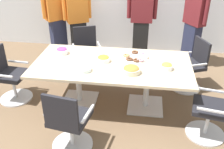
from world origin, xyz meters
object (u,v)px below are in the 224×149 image
object	(u,v)px
office_chair_3	(9,77)
snack_bowl_chips_orange	(103,59)
conference_table	(112,70)
person_standing_2	(142,17)
person_standing_3	(195,20)
snack_bowl_chips_yellow	(167,66)
office_chair_4	(69,124)
plate_stack	(84,69)
person_standing_0	(56,15)
office_chair_1	(191,67)
snack_bowl_pretzels	(131,70)
snack_bowl_candy_mix	(62,51)
office_chair_0	(214,111)
donut_platter	(136,57)
person_standing_1	(78,18)
office_chair_2	(87,54)

from	to	relation	value
office_chair_3	snack_bowl_chips_orange	bearing A→B (deg)	98.35
conference_table	person_standing_2	distance (m)	1.81
person_standing_3	snack_bowl_chips_yellow	xyz separation A→B (m)	(-0.61, -1.77, -0.18)
office_chair_4	plate_stack	world-z (taller)	office_chair_4
person_standing_0	person_standing_2	distance (m)	1.80
office_chair_1	office_chair_4	distance (m)	2.46
office_chair_4	snack_bowl_pretzels	size ratio (longest dim) A/B	3.55
office_chair_1	snack_bowl_candy_mix	distance (m)	2.25
office_chair_0	office_chair_3	world-z (taller)	same
plate_stack	office_chair_3	bearing A→B (deg)	170.31
plate_stack	office_chair_4	bearing A→B (deg)	-92.63
office_chair_4	snack_bowl_chips_orange	world-z (taller)	office_chair_4
person_standing_0	plate_stack	xyz separation A→B (m)	(1.06, -1.99, -0.17)
snack_bowl_chips_orange	snack_bowl_candy_mix	distance (m)	0.74
person_standing_2	snack_bowl_candy_mix	xyz separation A→B (m)	(-1.23, -1.52, -0.16)
conference_table	person_standing_0	world-z (taller)	person_standing_0
snack_bowl_candy_mix	donut_platter	distance (m)	1.20
snack_bowl_candy_mix	plate_stack	distance (m)	0.72
office_chair_4	person_standing_3	size ratio (longest dim) A/B	0.49
conference_table	person_standing_3	world-z (taller)	person_standing_3
snack_bowl_chips_orange	person_standing_1	bearing A→B (deg)	116.45
office_chair_4	snack_bowl_candy_mix	distance (m)	1.43
office_chair_1	snack_bowl_chips_orange	bearing A→B (deg)	91.82
snack_bowl_chips_yellow	snack_bowl_chips_orange	bearing A→B (deg)	172.41
office_chair_1	snack_bowl_pretzels	xyz separation A→B (m)	(-1.00, -0.96, 0.39)
conference_table	donut_platter	xyz separation A→B (m)	(0.34, 0.24, 0.14)
office_chair_4	snack_bowl_chips_yellow	distance (m)	1.61
snack_bowl_chips_yellow	plate_stack	xyz separation A→B (m)	(-1.18, -0.21, -0.02)
office_chair_2	snack_bowl_pretzels	bearing A→B (deg)	106.01
office_chair_2	person_standing_1	distance (m)	0.91
person_standing_0	person_standing_3	bearing A→B (deg)	134.85
person_standing_3	conference_table	bearing A→B (deg)	104.91
snack_bowl_pretzels	snack_bowl_chips_yellow	bearing A→B (deg)	19.25
person_standing_1	conference_table	bearing A→B (deg)	92.01
office_chair_0	snack_bowl_pretzels	distance (m)	1.25
snack_bowl_chips_yellow	plate_stack	bearing A→B (deg)	-169.79
person_standing_0	snack_bowl_pretzels	size ratio (longest dim) A/B	7.04
office_chair_1	donut_platter	size ratio (longest dim) A/B	2.25
conference_table	snack_bowl_pretzels	size ratio (longest dim) A/B	9.35
office_chair_4	person_standing_1	bearing A→B (deg)	111.05
office_chair_4	donut_platter	size ratio (longest dim) A/B	2.25
office_chair_1	office_chair_3	xyz separation A→B (m)	(-3.01, -0.77, 0.00)
office_chair_0	person_standing_0	xyz separation A→B (m)	(-2.88, 2.25, 0.54)
office_chair_3	person_standing_3	distance (m)	3.63
person_standing_1	person_standing_2	bearing A→B (deg)	153.47
snack_bowl_pretzels	donut_platter	world-z (taller)	snack_bowl_pretzels
office_chair_4	snack_bowl_candy_mix	world-z (taller)	office_chair_4
snack_bowl_chips_orange	snack_bowl_candy_mix	bearing A→B (deg)	165.30
office_chair_4	office_chair_1	bearing A→B (deg)	55.45
office_chair_3	snack_bowl_chips_yellow	distance (m)	2.55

